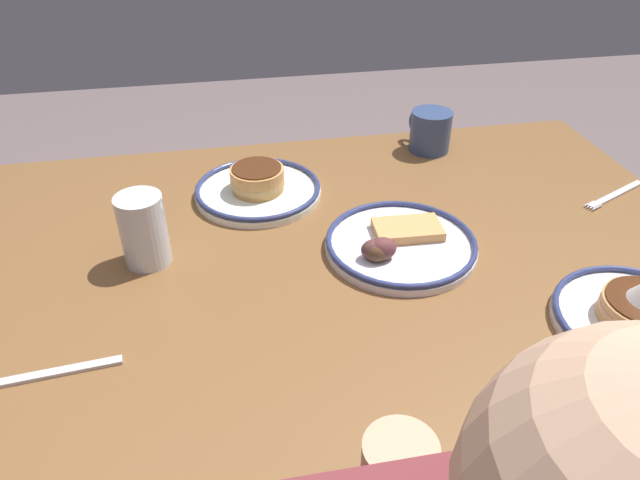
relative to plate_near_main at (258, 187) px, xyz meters
The scene contains 7 objects.
dining_table 0.28m from the plate_near_main, 117.03° to the left, with size 1.40×0.94×0.72m.
plate_near_main is the anchor object (origin of this frame).
plate_center_pancakes 0.33m from the plate_near_main, 133.16° to the left, with size 0.27×0.27×0.05m.
coffee_mug 0.44m from the plate_near_main, 161.10° to the right, with size 0.09×0.12×0.09m.
drinking_glass 0.29m from the plate_near_main, 42.12° to the left, with size 0.08×0.08×0.13m.
fork_near 0.55m from the plate_near_main, 52.69° to the left, with size 0.20×0.04×0.01m.
fork_far 0.73m from the plate_near_main, 169.04° to the left, with size 0.17×0.09×0.01m.
Camera 1 is at (0.19, 0.84, 1.34)m, focal length 33.33 mm.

